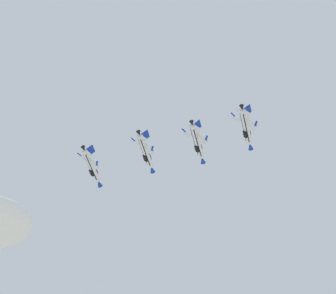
{
  "coord_description": "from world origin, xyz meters",
  "views": [
    {
      "loc": [
        -0.12,
        -0.55,
        1.67
      ],
      "look_at": [
        2.33,
        89.93,
        130.29
      ],
      "focal_mm": 55.75,
      "sensor_mm": 36.0,
      "label": 1
    }
  ],
  "objects": [
    {
      "name": "fighter_jet_right_wing",
      "position": [
        11.22,
        88.79,
        131.53
      ],
      "size": [
        7.93,
        15.66,
        7.23
      ],
      "rotation": [
        0.0,
        0.79,
        6.0
      ],
      "color": "white"
    },
    {
      "name": "fighter_jet_lead",
      "position": [
        -21.05,
        97.51,
        129.65
      ],
      "size": [
        7.88,
        15.66,
        7.33
      ],
      "rotation": [
        0.0,
        0.8,
        6.0
      ],
      "color": "white"
    },
    {
      "name": "fighter_jet_left_wing",
      "position": [
        -4.42,
        92.21,
        130.69
      ],
      "size": [
        7.77,
        15.66,
        7.56
      ],
      "rotation": [
        0.0,
        0.84,
        6.0
      ],
      "color": "white"
    },
    {
      "name": "fighter_jet_left_outer",
      "position": [
        25.18,
        82.33,
        130.35
      ],
      "size": [
        7.56,
        15.66,
        7.95
      ],
      "rotation": [
        0.0,
        0.9,
        6.0
      ],
      "color": "white"
    }
  ]
}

